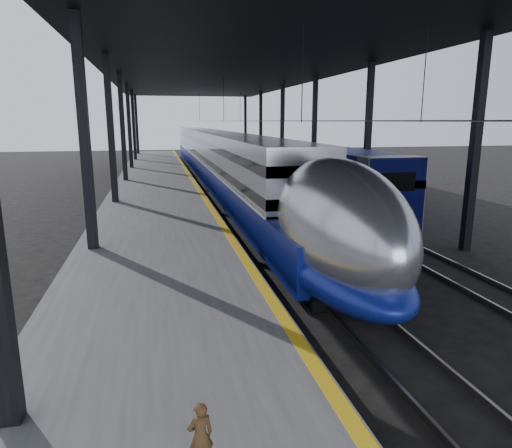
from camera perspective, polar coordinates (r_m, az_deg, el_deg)
name	(u,v)px	position (r m, az deg, el deg)	size (l,w,h in m)	color
ground	(285,315)	(13.50, 3.60, -11.31)	(160.00, 160.00, 0.00)	black
platform	(157,195)	(32.23, -12.32, 3.54)	(6.00, 80.00, 1.00)	#4C4C4F
yellow_strip	(197,187)	(32.27, -7.37, 4.65)	(0.30, 80.00, 0.01)	gold
rails	(269,197)	(33.26, 1.64, 3.37)	(6.52, 80.00, 0.16)	slate
canopy	(232,66)	(32.48, -2.97, 19.13)	(18.00, 75.00, 9.47)	black
tgv_train	(218,160)	(41.05, -4.73, 8.01)	(3.18, 65.20, 4.56)	#AAACB1
second_train	(260,156)	(46.92, 0.55, 8.47)	(2.86, 56.05, 3.94)	navy
child	(200,436)	(6.60, -6.97, -24.82)	(0.35, 0.23, 0.97)	#452C17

